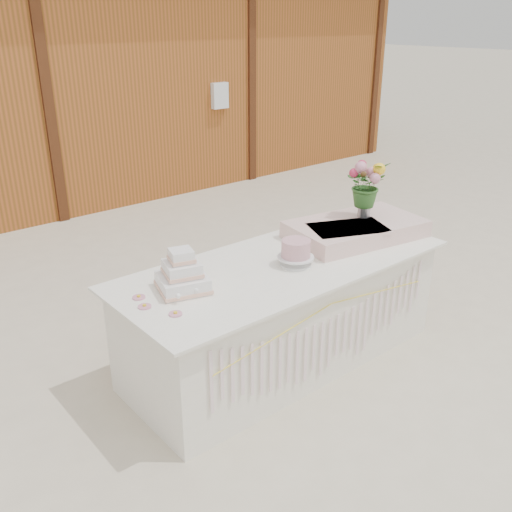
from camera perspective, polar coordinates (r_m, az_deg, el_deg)
The scene contains 8 objects.
ground at distance 4.27m, azimuth 2.62°, elevation -10.15°, with size 80.00×80.00×0.00m, color beige.
cake_table at distance 4.07m, azimuth 2.77°, elevation -5.61°, with size 2.40×1.00×0.77m.
wedding_cake at distance 3.51m, azimuth -7.37°, elevation -2.05°, with size 0.37×0.37×0.27m.
pink_cake_stand at distance 3.83m, azimuth 4.01°, elevation 0.47°, with size 0.25×0.25×0.18m.
satin_runner at distance 4.39m, azimuth 9.95°, elevation 2.67°, with size 1.00×0.58×0.13m, color beige.
flower_vase at distance 4.47m, azimuth 10.77°, elevation 4.72°, with size 0.10×0.10×0.13m, color #A6A6AA.
bouquet at distance 4.40m, azimuth 10.99°, elevation 7.67°, with size 0.31×0.27×0.34m, color #366E2C.
loose_flowers at distance 3.36m, azimuth -10.43°, elevation -4.97°, with size 0.16×0.38×0.02m, color #CA7C97, non-canonical shape.
Camera 1 is at (-2.44, -2.62, 2.33)m, focal length 40.00 mm.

